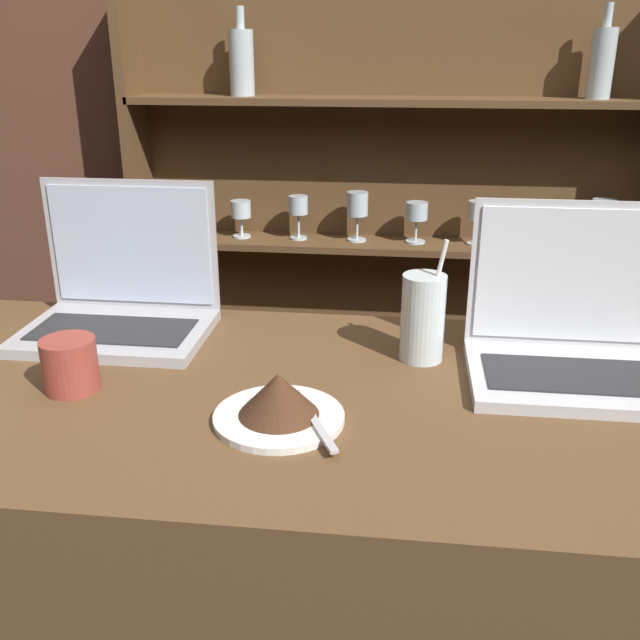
{
  "coord_description": "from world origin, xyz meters",
  "views": [
    {
      "loc": [
        0.14,
        -0.6,
        1.49
      ],
      "look_at": [
        0.03,
        0.35,
        1.11
      ],
      "focal_mm": 40.0,
      "sensor_mm": 36.0,
      "label": 1
    }
  ],
  "objects_px": {
    "laptop_far": "(569,337)",
    "water_glass": "(423,318)",
    "coffee_cup": "(70,365)",
    "cake_plate": "(279,402)",
    "laptop_near": "(122,298)"
  },
  "relations": [
    {
      "from": "laptop_far",
      "to": "coffee_cup",
      "type": "bearing_deg",
      "value": -168.53
    },
    {
      "from": "laptop_far",
      "to": "water_glass",
      "type": "bearing_deg",
      "value": 173.79
    },
    {
      "from": "cake_plate",
      "to": "coffee_cup",
      "type": "bearing_deg",
      "value": 169.94
    },
    {
      "from": "laptop_near",
      "to": "water_glass",
      "type": "xyz_separation_m",
      "value": [
        0.52,
        -0.07,
        0.01
      ]
    },
    {
      "from": "coffee_cup",
      "to": "cake_plate",
      "type": "bearing_deg",
      "value": -10.06
    },
    {
      "from": "laptop_near",
      "to": "coffee_cup",
      "type": "xyz_separation_m",
      "value": [
        0.01,
        -0.24,
        -0.02
      ]
    },
    {
      "from": "water_glass",
      "to": "coffee_cup",
      "type": "height_order",
      "value": "water_glass"
    },
    {
      "from": "laptop_near",
      "to": "coffee_cup",
      "type": "height_order",
      "value": "laptop_near"
    },
    {
      "from": "cake_plate",
      "to": "coffee_cup",
      "type": "height_order",
      "value": "coffee_cup"
    },
    {
      "from": "laptop_far",
      "to": "coffee_cup",
      "type": "distance_m",
      "value": 0.74
    },
    {
      "from": "laptop_far",
      "to": "cake_plate",
      "type": "bearing_deg",
      "value": -153.6
    },
    {
      "from": "water_glass",
      "to": "coffee_cup",
      "type": "bearing_deg",
      "value": -161.33
    },
    {
      "from": "laptop_far",
      "to": "laptop_near",
      "type": "bearing_deg",
      "value": 173.15
    },
    {
      "from": "laptop_near",
      "to": "coffee_cup",
      "type": "distance_m",
      "value": 0.24
    },
    {
      "from": "laptop_near",
      "to": "water_glass",
      "type": "height_order",
      "value": "laptop_near"
    }
  ]
}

